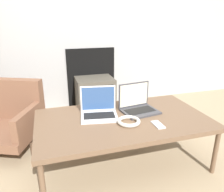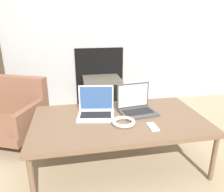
{
  "view_description": "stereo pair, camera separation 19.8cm",
  "coord_description": "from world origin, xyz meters",
  "px_view_note": "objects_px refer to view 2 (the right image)",
  "views": [
    {
      "loc": [
        -0.54,
        -1.2,
        1.16
      ],
      "look_at": [
        0.0,
        0.59,
        0.49
      ],
      "focal_mm": 35.0,
      "sensor_mm": 36.0,
      "label": 1
    },
    {
      "loc": [
        -0.35,
        -1.25,
        1.16
      ],
      "look_at": [
        0.0,
        0.59,
        0.49
      ],
      "focal_mm": 35.0,
      "sensor_mm": 36.0,
      "label": 2
    }
  ],
  "objects_px": {
    "laptop_right": "(136,106)",
    "armchair": "(11,112)",
    "laptop_left": "(96,109)",
    "headphones": "(124,122)",
    "tv": "(102,93)",
    "phone": "(153,127)"
  },
  "relations": [
    {
      "from": "laptop_right",
      "to": "armchair",
      "type": "relative_size",
      "value": 0.39
    },
    {
      "from": "laptop_right",
      "to": "phone",
      "type": "bearing_deg",
      "value": -91.01
    },
    {
      "from": "armchair",
      "to": "phone",
      "type": "bearing_deg",
      "value": -10.41
    },
    {
      "from": "tv",
      "to": "headphones",
      "type": "bearing_deg",
      "value": -90.98
    },
    {
      "from": "phone",
      "to": "tv",
      "type": "relative_size",
      "value": 0.26
    },
    {
      "from": "laptop_left",
      "to": "armchair",
      "type": "height_order",
      "value": "laptop_left"
    },
    {
      "from": "laptop_left",
      "to": "armchair",
      "type": "bearing_deg",
      "value": 157.44
    },
    {
      "from": "laptop_left",
      "to": "laptop_right",
      "type": "distance_m",
      "value": 0.34
    },
    {
      "from": "laptop_right",
      "to": "phone",
      "type": "height_order",
      "value": "laptop_right"
    },
    {
      "from": "armchair",
      "to": "tv",
      "type": "bearing_deg",
      "value": 54.02
    },
    {
      "from": "laptop_left",
      "to": "laptop_right",
      "type": "bearing_deg",
      "value": 9.54
    },
    {
      "from": "laptop_left",
      "to": "headphones",
      "type": "height_order",
      "value": "laptop_left"
    },
    {
      "from": "laptop_right",
      "to": "headphones",
      "type": "height_order",
      "value": "laptop_right"
    },
    {
      "from": "laptop_right",
      "to": "armchair",
      "type": "bearing_deg",
      "value": 148.13
    },
    {
      "from": "headphones",
      "to": "tv",
      "type": "relative_size",
      "value": 0.37
    },
    {
      "from": "laptop_left",
      "to": "laptop_right",
      "type": "height_order",
      "value": "same"
    },
    {
      "from": "laptop_right",
      "to": "headphones",
      "type": "bearing_deg",
      "value": -136.1
    },
    {
      "from": "laptop_left",
      "to": "tv",
      "type": "distance_m",
      "value": 1.13
    },
    {
      "from": "laptop_right",
      "to": "armchair",
      "type": "height_order",
      "value": "laptop_right"
    },
    {
      "from": "armchair",
      "to": "laptop_right",
      "type": "bearing_deg",
      "value": 0.11
    },
    {
      "from": "laptop_right",
      "to": "headphones",
      "type": "distance_m",
      "value": 0.26
    },
    {
      "from": "laptop_right",
      "to": "headphones",
      "type": "xyz_separation_m",
      "value": [
        -0.16,
        -0.2,
        -0.04
      ]
    }
  ]
}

